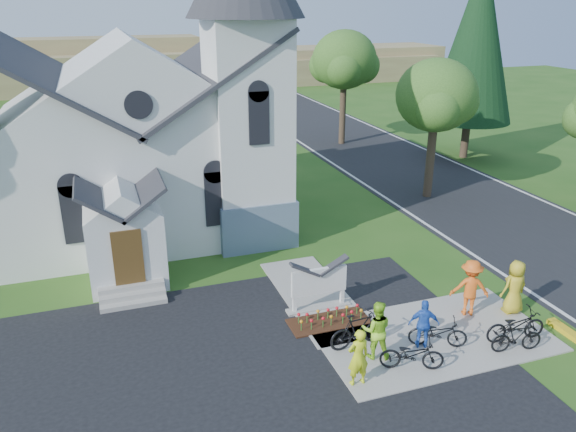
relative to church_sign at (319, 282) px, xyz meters
name	(u,v)px	position (x,y,z in m)	size (l,w,h in m)	color
ground	(398,356)	(1.20, -3.20, -1.03)	(120.00, 120.00, 0.00)	#275217
road	(421,177)	(11.20, 11.80, -1.02)	(8.00, 90.00, 0.02)	black
sidewalk	(433,336)	(2.70, -2.70, -1.00)	(7.00, 4.00, 0.05)	#9B978C
church	(145,111)	(-4.28, 9.28, 4.22)	(12.35, 12.00, 13.00)	white
church_sign	(319,282)	(0.00, 0.00, 0.00)	(2.20, 0.40, 1.70)	#9B978C
flower_bed	(329,322)	(0.00, -0.90, -0.99)	(2.60, 1.10, 0.07)	#331B0E
tree_road_near	(436,96)	(9.70, 8.80, 4.18)	(4.00, 4.00, 7.05)	#3A2B20
tree_road_mid	(344,60)	(10.20, 20.80, 4.75)	(4.40, 4.40, 7.80)	#3A2B20
conifer	(477,39)	(16.20, 14.80, 6.36)	(5.20, 5.20, 12.40)	#3A2B20
distant_hills	(186,67)	(4.56, 53.13, 1.15)	(61.00, 10.00, 5.60)	olive
cyclist_0	(358,357)	(-0.50, -3.99, -0.15)	(0.60, 0.40, 1.66)	#D7EE1C
bike_0	(412,354)	(1.20, -3.90, -0.51)	(0.62, 1.77, 0.93)	black
cyclist_1	(376,330)	(0.52, -3.05, -0.09)	(0.86, 0.67, 1.77)	#97DD29
bike_1	(358,330)	(0.27, -2.43, -0.42)	(0.52, 1.86, 1.12)	black
cyclist_2	(424,324)	(2.06, -3.07, -0.21)	(0.90, 0.37, 1.54)	blue
bike_2	(438,333)	(2.50, -3.18, -0.53)	(0.60, 1.71, 0.90)	black
cyclist_3	(470,288)	(4.47, -1.93, -0.03)	(1.23, 0.71, 1.90)	orange
bike_3	(517,337)	(4.50, -4.17, -0.51)	(0.44, 1.55, 0.93)	black
cyclist_4	(515,287)	(5.90, -2.31, -0.06)	(0.89, 0.58, 1.83)	gold
bike_4	(516,325)	(4.87, -3.68, -0.48)	(0.66, 1.91, 1.00)	black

